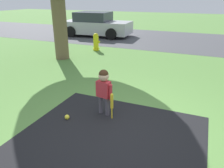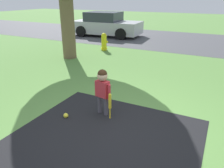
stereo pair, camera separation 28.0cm
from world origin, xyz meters
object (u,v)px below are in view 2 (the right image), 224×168
Objects in this scene: child at (103,86)px; baseball_bat at (110,102)px; sports_ball at (66,115)px; fire_hydrant at (104,42)px; parked_car at (106,25)px.

baseball_bat is (0.21, -0.10, -0.26)m from child.
fire_hydrant is at bearing 111.34° from sports_ball.
fire_hydrant is 0.18× the size of parked_car.
fire_hydrant reaches higher than baseball_bat.
child is 0.23× the size of parked_car.
baseball_bat is at bearing -64.77° from parked_car.
sports_ball is 9.49m from parked_car.
parked_car reaches higher than fire_hydrant.
sports_ball is 0.13× the size of fire_hydrant.
child reaches higher than sports_ball.
parked_car is at bearing 113.57° from sports_ball.
baseball_bat is at bearing -15.19° from child.
child is 0.92m from sports_ball.
baseball_bat is 9.50m from parked_car.
child is at bearing -61.43° from fire_hydrant.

